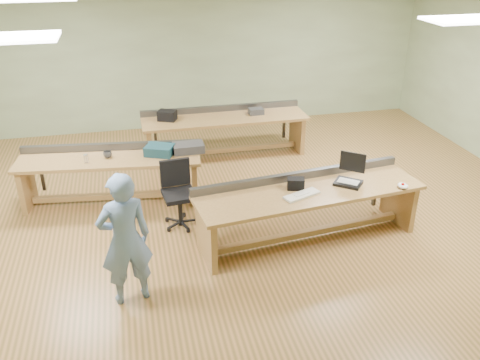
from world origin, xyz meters
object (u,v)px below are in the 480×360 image
Objects in this scene: workbench_mid at (111,169)px; parts_bin_teal at (160,150)px; drinks_can at (86,158)px; camera_bag at (296,184)px; parts_bin_grey at (188,148)px; person at (125,239)px; task_chair at (179,202)px; workbench_front at (308,202)px; mug at (108,154)px; workbench_back at (225,126)px; laptop_base at (348,183)px.

workbench_mid is 6.80× the size of parts_bin_teal.
drinks_can is at bearing -153.48° from workbench_mid.
camera_bag reaches higher than parts_bin_grey.
drinks_can is (-2.75, 1.52, -0.02)m from camera_bag.
person reaches higher than parts_bin_teal.
workbench_mid is 1.33m from task_chair.
workbench_front is 24.82× the size of mug.
workbench_mid is at bearing 19.61° from drinks_can.
camera_bag is (0.35, -3.08, 0.27)m from workbench_back.
workbench_back is 3.30m from laptop_base.
workbench_front and workbench_mid have the same top height.
drinks_can is (-2.41, -1.55, 0.25)m from workbench_back.
laptop_base is (1.09, -3.10, 0.21)m from workbench_back.
task_chair is (-2.23, 0.74, -0.42)m from laptop_base.
workbench_front is at bearing -31.22° from task_chair.
mug reaches higher than laptop_base.
camera_bag is at bearing 154.23° from workbench_front.
workbench_back is 2.02m from parts_bin_teal.
person is 12.62× the size of mug.
drinks_can is (-1.53, -0.06, -0.00)m from parts_bin_grey.
workbench_front is 3.34× the size of task_chair.
laptop_base is at bearing -24.72° from task_chair.
workbench_back is at bearing 148.71° from laptop_base.
workbench_back is at bearing 59.70° from parts_bin_grey.
workbench_back is 7.34× the size of parts_bin_teal.
mug is at bearing -143.83° from workbench_mid.
workbench_back is 3.11m from camera_bag.
workbench_back is 2.56m from mug.
drinks_can is at bearing 166.81° from camera_bag.
workbench_front and workbench_back have the same top height.
workbench_mid is 12.61× the size of camera_bag.
camera_bag reaches higher than drinks_can.
parts_bin_teal is (-1.66, 1.57, -0.00)m from camera_bag.
workbench_back is 4.35m from person.
camera_bag is (2.42, -1.64, 0.27)m from workbench_mid.
workbench_back is 2.63m from task_chair.
camera_bag is 0.54× the size of parts_bin_teal.
workbench_back is at bearing 34.62° from mug.
workbench_front is 1.97× the size of person.
camera_bag is 3.15m from drinks_can.
camera_bag reaches higher than mug.
laptop_base is 0.74m from camera_bag.
workbench_mid is 2.97× the size of task_chair.
workbench_front is 1.84m from task_chair.
laptop_base is 2.74× the size of mug.
parts_bin_teal reaches higher than mug.
parts_bin_grey is (1.20, -0.06, 0.26)m from workbench_mid.
task_chair is (-1.49, 0.71, -0.48)m from camera_bag.
laptop_base is 2.89× the size of drinks_can.
camera_bag is 2.94m from mug.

